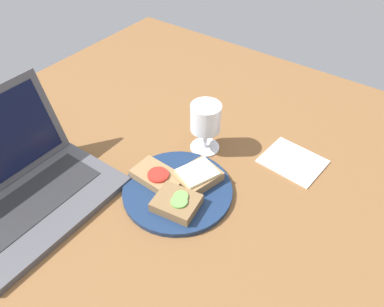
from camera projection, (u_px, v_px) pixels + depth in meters
The scene contains 8 objects.
wooden_table at pixel (179, 192), 87.90cm from camera, with size 140.00×140.00×3.00cm, color brown.
plate at pixel (178, 190), 85.49cm from camera, with size 25.13×25.13×1.25cm, color navy.
sandwich_with_cucumber at pixel (177, 203), 80.33cm from camera, with size 9.06×10.37×2.77cm.
sandwich_with_cheese at pixel (198, 176), 86.04cm from camera, with size 11.37×10.03×2.93cm.
sandwich_with_tomato at pixel (158, 177), 86.17cm from camera, with size 7.38×12.20×2.67cm.
wine_glass at pixel (206, 119), 90.97cm from camera, with size 7.60×7.60×13.31cm.
laptop at pixel (22, 186), 81.24cm from camera, with size 35.13×27.55×21.50cm.
napkin at pixel (293, 161), 93.16cm from camera, with size 11.97×14.26×0.40cm, color white.
Camera 1 is at (-45.57, -36.90, 67.68)cm, focal length 35.00 mm.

